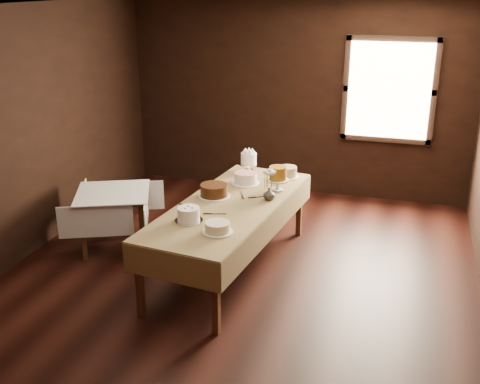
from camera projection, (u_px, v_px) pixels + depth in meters
name	position (u px, v px, depth m)	size (l,w,h in m)	color
floor	(235.00, 282.00, 6.11)	(5.00, 6.00, 0.01)	black
ceiling	(234.00, 6.00, 5.14)	(5.00, 6.00, 0.01)	beige
wall_back	(296.00, 99.00, 8.32)	(5.00, 0.02, 2.80)	black
wall_front	(58.00, 317.00, 2.93)	(5.00, 0.02, 2.80)	black
wall_left	(18.00, 137.00, 6.31)	(0.02, 6.00, 2.80)	black
window	(389.00, 91.00, 7.84)	(1.10, 0.05, 1.30)	#FFEABF
display_table	(230.00, 208.00, 6.13)	(1.29, 2.64, 0.79)	#45291A
side_table	(113.00, 199.00, 6.71)	(1.10, 1.10, 0.70)	#45291A
cake_meringue	(249.00, 163.00, 7.10)	(0.23, 0.23, 0.25)	silver
cake_speckled	(288.00, 172.00, 6.90)	(0.31, 0.31, 0.13)	white
cake_lattice	(246.00, 179.00, 6.68)	(0.37, 0.37, 0.12)	white
cake_caramel	(278.00, 180.00, 6.44)	(0.26, 0.26, 0.29)	white
cake_chocolate	(214.00, 191.00, 6.28)	(0.36, 0.36, 0.14)	white
cake_swirl	(189.00, 215.00, 5.64)	(0.31, 0.31, 0.14)	silver
cake_cream	(217.00, 228.00, 5.39)	(0.33, 0.33, 0.10)	white
cake_server_a	(219.00, 214.00, 5.82)	(0.24, 0.03, 0.01)	silver
cake_server_c	(242.00, 194.00, 6.38)	(0.24, 0.03, 0.01)	silver
cake_server_d	(263.00, 197.00, 6.29)	(0.24, 0.03, 0.01)	silver
cake_server_e	(192.00, 207.00, 6.00)	(0.24, 0.03, 0.01)	silver
flower_vase	(269.00, 194.00, 6.18)	(0.13, 0.13, 0.14)	#2D2823
flower_bouquet	(269.00, 178.00, 6.12)	(0.14, 0.14, 0.20)	white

